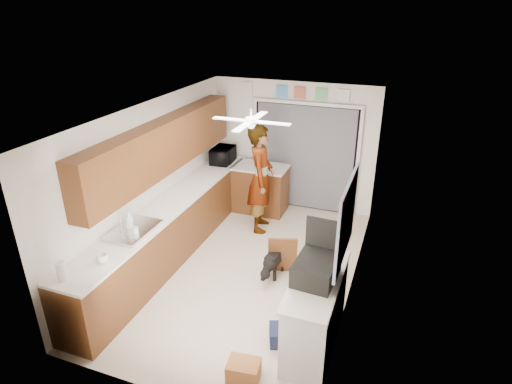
% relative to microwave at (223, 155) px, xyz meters
% --- Properties ---
extents(floor, '(5.00, 5.00, 0.00)m').
position_rel_microwave_xyz_m(floor, '(1.26, -1.94, -1.09)').
color(floor, beige).
rests_on(floor, ground).
extents(ceiling, '(5.00, 5.00, 0.00)m').
position_rel_microwave_xyz_m(ceiling, '(1.26, -1.94, 1.41)').
color(ceiling, white).
rests_on(ceiling, ground).
extents(wall_back, '(3.20, 0.00, 3.20)m').
position_rel_microwave_xyz_m(wall_back, '(1.26, 0.56, 0.16)').
color(wall_back, white).
rests_on(wall_back, ground).
extents(wall_front, '(3.20, 0.00, 3.20)m').
position_rel_microwave_xyz_m(wall_front, '(1.26, -4.44, 0.16)').
color(wall_front, white).
rests_on(wall_front, ground).
extents(wall_left, '(0.00, 5.00, 5.00)m').
position_rel_microwave_xyz_m(wall_left, '(-0.34, -1.94, 0.16)').
color(wall_left, white).
rests_on(wall_left, ground).
extents(wall_right, '(0.00, 5.00, 5.00)m').
position_rel_microwave_xyz_m(wall_right, '(2.86, -1.94, 0.16)').
color(wall_right, white).
rests_on(wall_right, ground).
extents(left_base_cabinets, '(0.60, 4.80, 0.90)m').
position_rel_microwave_xyz_m(left_base_cabinets, '(-0.04, -1.94, -0.64)').
color(left_base_cabinets, brown).
rests_on(left_base_cabinets, floor).
extents(left_countertop, '(0.62, 4.80, 0.04)m').
position_rel_microwave_xyz_m(left_countertop, '(-0.03, -1.94, -0.17)').
color(left_countertop, white).
rests_on(left_countertop, left_base_cabinets).
extents(upper_cabinets, '(0.32, 4.00, 0.80)m').
position_rel_microwave_xyz_m(upper_cabinets, '(-0.18, -1.74, 0.71)').
color(upper_cabinets, brown).
rests_on(upper_cabinets, wall_left).
extents(sink_basin, '(0.50, 0.76, 0.06)m').
position_rel_microwave_xyz_m(sink_basin, '(-0.03, -2.94, -0.14)').
color(sink_basin, silver).
rests_on(sink_basin, left_countertop).
extents(faucet, '(0.03, 0.03, 0.22)m').
position_rel_microwave_xyz_m(faucet, '(-0.22, -2.94, -0.04)').
color(faucet, silver).
rests_on(faucet, left_countertop).
extents(peninsula_base, '(1.00, 0.60, 0.90)m').
position_rel_microwave_xyz_m(peninsula_base, '(0.76, 0.06, -0.64)').
color(peninsula_base, brown).
rests_on(peninsula_base, floor).
extents(peninsula_top, '(1.04, 0.64, 0.04)m').
position_rel_microwave_xyz_m(peninsula_top, '(0.76, 0.06, -0.17)').
color(peninsula_top, white).
rests_on(peninsula_top, peninsula_base).
extents(back_opening_recess, '(2.00, 0.06, 2.10)m').
position_rel_microwave_xyz_m(back_opening_recess, '(1.51, 0.53, -0.04)').
color(back_opening_recess, black).
rests_on(back_opening_recess, wall_back).
extents(curtain_panel, '(1.90, 0.03, 2.05)m').
position_rel_microwave_xyz_m(curtain_panel, '(1.51, 0.49, -0.04)').
color(curtain_panel, slate).
rests_on(curtain_panel, wall_back).
extents(door_trim_left, '(0.06, 0.04, 2.10)m').
position_rel_microwave_xyz_m(door_trim_left, '(0.49, 0.50, -0.04)').
color(door_trim_left, white).
rests_on(door_trim_left, wall_back).
extents(door_trim_right, '(0.06, 0.04, 2.10)m').
position_rel_microwave_xyz_m(door_trim_right, '(2.53, 0.50, -0.04)').
color(door_trim_right, white).
rests_on(door_trim_right, wall_back).
extents(door_trim_head, '(2.10, 0.04, 0.06)m').
position_rel_microwave_xyz_m(door_trim_head, '(1.51, 0.50, 1.03)').
color(door_trim_head, white).
rests_on(door_trim_head, wall_back).
extents(header_frame_1, '(0.22, 0.02, 0.22)m').
position_rel_microwave_xyz_m(header_frame_1, '(1.01, 0.53, 1.21)').
color(header_frame_1, '#519BD8').
rests_on(header_frame_1, wall_back).
extents(header_frame_2, '(0.22, 0.02, 0.22)m').
position_rel_microwave_xyz_m(header_frame_2, '(1.36, 0.53, 1.21)').
color(header_frame_2, '#BF5B47').
rests_on(header_frame_2, wall_back).
extents(header_frame_3, '(0.22, 0.02, 0.22)m').
position_rel_microwave_xyz_m(header_frame_3, '(1.76, 0.53, 1.21)').
color(header_frame_3, '#6BBB7B').
rests_on(header_frame_3, wall_back).
extents(header_frame_4, '(0.22, 0.02, 0.22)m').
position_rel_microwave_xyz_m(header_frame_4, '(2.16, 0.53, 1.21)').
color(header_frame_4, white).
rests_on(header_frame_4, wall_back).
extents(route66_sign, '(0.22, 0.02, 0.26)m').
position_rel_microwave_xyz_m(route66_sign, '(0.31, 0.53, 1.21)').
color(route66_sign, silver).
rests_on(route66_sign, wall_back).
extents(right_counter_base, '(0.50, 1.40, 0.90)m').
position_rel_microwave_xyz_m(right_counter_base, '(2.61, -3.14, -0.64)').
color(right_counter_base, white).
rests_on(right_counter_base, floor).
extents(right_counter_top, '(0.54, 1.44, 0.04)m').
position_rel_microwave_xyz_m(right_counter_top, '(2.60, -3.14, -0.17)').
color(right_counter_top, white).
rests_on(right_counter_top, right_counter_base).
extents(abstract_painting, '(0.03, 1.15, 0.95)m').
position_rel_microwave_xyz_m(abstract_painting, '(2.84, -2.94, 0.56)').
color(abstract_painting, '#FF5D81').
rests_on(abstract_painting, wall_right).
extents(ceiling_fan, '(1.14, 1.14, 0.24)m').
position_rel_microwave_xyz_m(ceiling_fan, '(1.26, -1.74, 1.23)').
color(ceiling_fan, white).
rests_on(ceiling_fan, ceiling).
extents(microwave, '(0.41, 0.58, 0.31)m').
position_rel_microwave_xyz_m(microwave, '(0.00, 0.00, 0.00)').
color(microwave, black).
rests_on(microwave, left_countertop).
extents(soap_bottle, '(0.13, 0.13, 0.31)m').
position_rel_microwave_xyz_m(soap_bottle, '(-0.10, -2.92, 0.00)').
color(soap_bottle, silver).
rests_on(soap_bottle, left_countertop).
extents(cup, '(0.15, 0.15, 0.11)m').
position_rel_microwave_xyz_m(cup, '(0.07, -3.71, -0.10)').
color(cup, white).
rests_on(cup, left_countertop).
extents(jar_b, '(0.11, 0.11, 0.13)m').
position_rel_microwave_xyz_m(jar_b, '(0.06, -3.02, -0.09)').
color(jar_b, silver).
rests_on(jar_b, left_countertop).
extents(paper_towel_roll, '(0.12, 0.12, 0.23)m').
position_rel_microwave_xyz_m(paper_towel_roll, '(-0.13, -4.16, -0.04)').
color(paper_towel_roll, white).
rests_on(paper_towel_roll, left_countertop).
extents(suitcase, '(0.49, 0.62, 0.26)m').
position_rel_microwave_xyz_m(suitcase, '(2.58, -3.14, -0.03)').
color(suitcase, black).
rests_on(suitcase, right_counter_top).
extents(suitcase_rim, '(0.48, 0.61, 0.02)m').
position_rel_microwave_xyz_m(suitcase_rim, '(2.58, -3.14, -0.14)').
color(suitcase_rim, yellow).
rests_on(suitcase_rim, suitcase).
extents(suitcase_lid, '(0.42, 0.06, 0.50)m').
position_rel_microwave_xyz_m(suitcase_lid, '(2.58, -2.85, 0.22)').
color(suitcase_lid, black).
rests_on(suitcase_lid, suitcase).
extents(cardboard_box, '(0.39, 0.31, 0.22)m').
position_rel_microwave_xyz_m(cardboard_box, '(2.00, -3.95, -0.98)').
color(cardboard_box, '#AE6436').
rests_on(cardboard_box, floor).
extents(navy_crate, '(0.43, 0.39, 0.21)m').
position_rel_microwave_xyz_m(navy_crate, '(2.26, -3.26, -0.99)').
color(navy_crate, '#151D35').
rests_on(navy_crate, floor).
extents(cabinet_door_panel, '(0.47, 0.29, 0.65)m').
position_rel_microwave_xyz_m(cabinet_door_panel, '(1.81, -1.88, -0.76)').
color(cabinet_door_panel, brown).
rests_on(cabinet_door_panel, floor).
extents(man, '(0.62, 0.80, 1.96)m').
position_rel_microwave_xyz_m(man, '(1.01, -0.63, -0.11)').
color(man, white).
rests_on(man, floor).
extents(dog, '(0.31, 0.59, 0.45)m').
position_rel_microwave_xyz_m(dog, '(1.71, -1.95, -0.87)').
color(dog, black).
rests_on(dog, floor).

